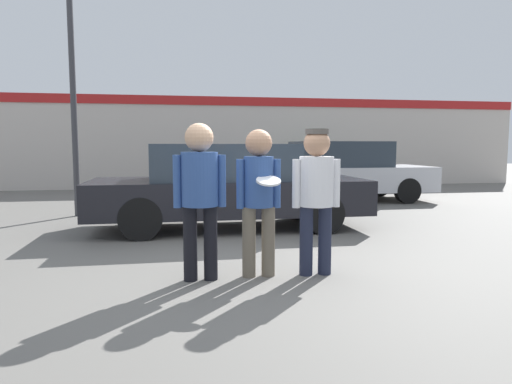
# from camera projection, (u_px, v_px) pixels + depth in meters

# --- Properties ---
(ground_plane) EXTENTS (56.00, 56.00, 0.00)m
(ground_plane) POSITION_uv_depth(u_px,v_px,m) (254.00, 271.00, 5.37)
(ground_plane) COLOR #66635E
(storefront_building) EXTENTS (24.00, 0.22, 3.15)m
(storefront_building) POSITION_uv_depth(u_px,v_px,m) (201.00, 142.00, 15.84)
(storefront_building) COLOR beige
(storefront_building) RESTS_ON ground
(person_left) EXTENTS (0.56, 0.39, 1.70)m
(person_left) POSITION_uv_depth(u_px,v_px,m) (200.00, 187.00, 4.89)
(person_left) COLOR black
(person_left) RESTS_ON ground
(person_middle_with_frisbee) EXTENTS (0.50, 0.53, 1.64)m
(person_middle_with_frisbee) POSITION_uv_depth(u_px,v_px,m) (259.00, 191.00, 5.04)
(person_middle_with_frisbee) COLOR #665B4C
(person_middle_with_frisbee) RESTS_ON ground
(person_right) EXTENTS (0.55, 0.38, 1.65)m
(person_right) POSITION_uv_depth(u_px,v_px,m) (316.00, 188.00, 5.11)
(person_right) COLOR #1E2338
(person_right) RESTS_ON ground
(parked_car_near) EXTENTS (4.77, 1.83, 1.49)m
(parked_car_near) POSITION_uv_depth(u_px,v_px,m) (228.00, 186.00, 8.06)
(parked_car_near) COLOR black
(parked_car_near) RESTS_ON ground
(parked_car_far) EXTENTS (4.60, 1.89, 1.57)m
(parked_car_far) POSITION_uv_depth(u_px,v_px,m) (342.00, 172.00, 12.08)
(parked_car_far) COLOR silver
(parked_car_far) RESTS_ON ground
(street_lamp) EXTENTS (1.14, 0.35, 5.97)m
(street_lamp) POSITION_uv_depth(u_px,v_px,m) (80.00, 38.00, 9.22)
(street_lamp) COLOR #38383D
(street_lamp) RESTS_ON ground
(shrub) EXTENTS (1.37, 1.37, 1.37)m
(shrub) POSITION_uv_depth(u_px,v_px,m) (312.00, 168.00, 15.74)
(shrub) COLOR #285B2D
(shrub) RESTS_ON ground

